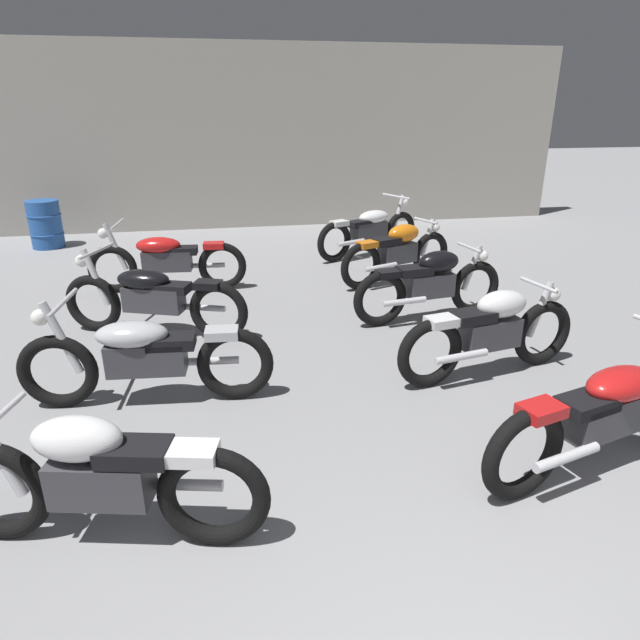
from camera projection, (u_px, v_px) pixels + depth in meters
name	position (u px, v px, depth m)	size (l,w,h in m)	color
back_wall	(253.00, 138.00, 11.31)	(13.25, 0.24, 3.60)	#9E998E
motorcycle_left_row_1	(99.00, 476.00, 3.20)	(1.94, 0.64, 0.88)	black
motorcycle_left_row_2	(145.00, 356.00, 4.74)	(2.17, 0.68, 0.97)	black
motorcycle_left_row_3	(153.00, 297.00, 6.17)	(2.07, 0.98, 0.97)	black
motorcycle_left_row_4	(166.00, 259.00, 7.66)	(2.17, 0.68, 0.97)	black
motorcycle_right_row_1	(607.00, 412.00, 3.88)	(2.12, 0.85, 0.97)	black
motorcycle_right_row_2	(491.00, 331.00, 5.24)	(1.96, 0.62, 0.88)	black
motorcycle_right_row_3	(431.00, 283.00, 6.63)	(1.96, 0.58, 0.88)	black
motorcycle_right_row_4	(398.00, 251.00, 8.05)	(1.88, 0.82, 0.88)	black
motorcycle_right_row_5	(370.00, 229.00, 9.50)	(2.01, 1.08, 0.97)	black
oil_drum	(45.00, 224.00, 10.02)	(0.59, 0.59, 0.85)	#23519E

